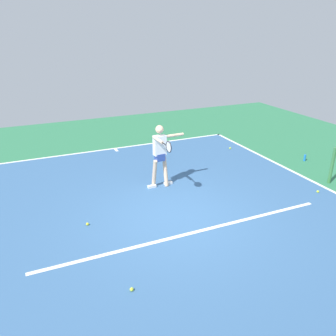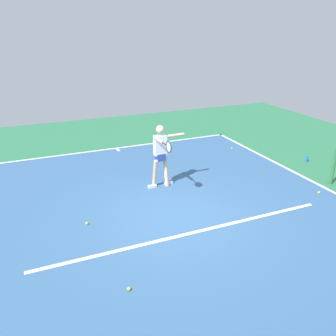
% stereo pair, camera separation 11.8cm
% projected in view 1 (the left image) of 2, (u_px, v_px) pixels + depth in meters
% --- Properties ---
extents(ground_plane, '(20.55, 20.55, 0.00)m').
position_uv_depth(ground_plane, '(177.00, 217.00, 8.12)').
color(ground_plane, '#2D754C').
extents(court_surface, '(9.04, 11.01, 0.00)m').
position_uv_depth(court_surface, '(177.00, 217.00, 8.12)').
color(court_surface, '#38608E').
rests_on(court_surface, ground_plane).
extents(court_line_baseline_near, '(9.04, 0.10, 0.01)m').
position_uv_depth(court_line_baseline_near, '(115.00, 148.00, 12.74)').
color(court_line_baseline_near, white).
rests_on(court_line_baseline_near, ground_plane).
extents(court_line_sideline_left, '(0.10, 11.01, 0.01)m').
position_uv_depth(court_line_sideline_left, '(320.00, 185.00, 9.79)').
color(court_line_sideline_left, white).
rests_on(court_line_sideline_left, ground_plane).
extents(court_line_service, '(6.78, 0.10, 0.01)m').
position_uv_depth(court_line_service, '(192.00, 233.00, 7.49)').
color(court_line_service, white).
rests_on(court_line_service, ground_plane).
extents(court_line_centre_mark, '(0.10, 0.30, 0.01)m').
position_uv_depth(court_line_centre_mark, '(116.00, 150.00, 12.57)').
color(court_line_centre_mark, white).
rests_on(court_line_centre_mark, ground_plane).
extents(net_post, '(0.09, 0.09, 1.07)m').
position_uv_depth(net_post, '(332.00, 166.00, 9.72)').
color(net_post, '#38753D').
rests_on(net_post, ground_plane).
extents(tennis_player, '(1.09, 1.20, 1.77)m').
position_uv_depth(tennis_player, '(161.00, 152.00, 9.31)').
color(tennis_player, beige).
rests_on(tennis_player, ground_plane).
extents(tennis_ball_by_sideline, '(0.07, 0.07, 0.07)m').
position_uv_depth(tennis_ball_by_sideline, '(318.00, 192.00, 9.32)').
color(tennis_ball_by_sideline, '#CCE033').
rests_on(tennis_ball_by_sideline, ground_plane).
extents(tennis_ball_by_baseline, '(0.07, 0.07, 0.07)m').
position_uv_depth(tennis_ball_by_baseline, '(87.00, 224.00, 7.77)').
color(tennis_ball_by_baseline, yellow).
rests_on(tennis_ball_by_baseline, ground_plane).
extents(tennis_ball_far_corner, '(0.07, 0.07, 0.07)m').
position_uv_depth(tennis_ball_far_corner, '(132.00, 289.00, 5.83)').
color(tennis_ball_far_corner, '#C6E53D').
rests_on(tennis_ball_far_corner, ground_plane).
extents(tennis_ball_near_player, '(0.07, 0.07, 0.07)m').
position_uv_depth(tennis_ball_near_player, '(230.00, 148.00, 12.68)').
color(tennis_ball_near_player, '#CCE033').
rests_on(tennis_ball_near_player, ground_plane).
extents(water_bottle, '(0.07, 0.07, 0.22)m').
position_uv_depth(water_bottle, '(305.00, 158.00, 11.51)').
color(water_bottle, blue).
rests_on(water_bottle, ground_plane).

